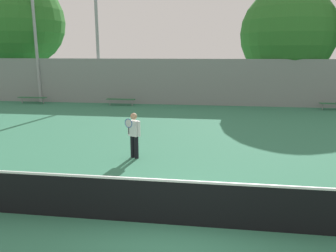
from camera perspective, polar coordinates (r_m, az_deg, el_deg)
The scene contains 10 objects.
ground_plane at distance 7.30m, azimuth 1.96°, elevation -16.85°, with size 100.00×100.00×0.00m, color #337556.
tennis_net at distance 7.06m, azimuth 1.99°, elevation -13.17°, with size 12.44×0.09×1.02m.
tennis_player at distance 11.29m, azimuth -5.95°, elevation -1.20°, with size 0.51×0.49×1.59m.
bench_courtside_far at distance 23.43m, azimuth 27.11°, elevation 3.46°, with size 1.86×0.40×0.44m.
bench_adjacent_court at distance 25.62m, azimuth -22.54°, elevation 4.57°, with size 2.08×0.40×0.44m.
bench_by_gate at distance 23.01m, azimuth -8.21°, elevation 4.59°, with size 2.00×0.40×0.44m.
light_pole_far_right at distance 26.09m, azimuth -22.32°, elevation 16.81°, with size 0.90×0.60×9.55m.
back_fence at distance 22.82m, azimuth 6.34°, elevation 7.56°, with size 35.47×0.06×3.18m.
tree_green_tall at distance 26.07m, azimuth 20.11°, elevation 14.83°, with size 6.75×6.75×8.29m.
tree_green_broad at distance 29.29m, azimuth -24.25°, elevation 16.20°, with size 6.75×6.75×9.32m.
Camera 1 is at (0.64, -6.32, 3.60)m, focal length 35.00 mm.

